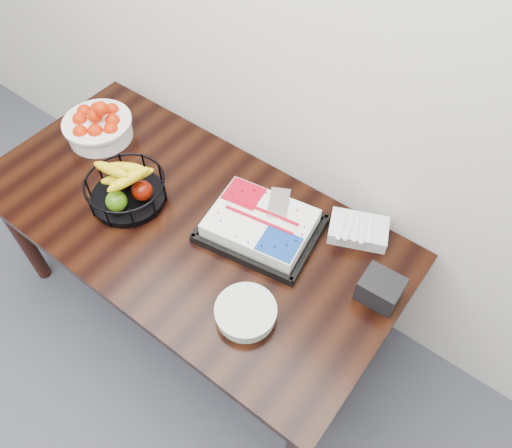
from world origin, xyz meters
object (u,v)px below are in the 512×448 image
Objects in this scene: table at (188,230)px; tangerine_bowl at (97,123)px; napkin_box at (380,289)px; cake_tray at (261,225)px; plate_stack at (246,313)px; fruit_basket at (126,188)px.

table is 5.75× the size of tangerine_bowl.
napkin_box is (1.44, 0.03, -0.03)m from tangerine_bowl.
napkin_box is at bearing 10.65° from table.
cake_tray is 3.49× the size of napkin_box.
tangerine_bowl is (-0.92, -0.01, 0.04)m from cake_tray.
plate_stack is (0.18, -0.33, -0.02)m from cake_tray.
plate_stack is at bearing -23.44° from table.
napkin_box is at bearing 1.16° from tangerine_bowl.
plate_stack is at bearing -16.35° from tangerine_bowl.
tangerine_bowl is at bearing 163.65° from plate_stack.
tangerine_bowl is (-0.64, 0.12, 0.17)m from table.
cake_tray is 0.52m from napkin_box.
table is 5.46× the size of fruit_basket.
tangerine_bowl is at bearing 169.22° from table.
plate_stack reaches higher than table.
napkin_box reaches higher than table.
napkin_box is (0.51, 0.02, 0.01)m from cake_tray.
fruit_basket reaches higher than cake_tray.
fruit_basket reaches higher than plate_stack.
fruit_basket is at bearing -164.34° from table.
tangerine_bowl reaches higher than cake_tray.
napkin_box is at bearing 11.87° from fruit_basket.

